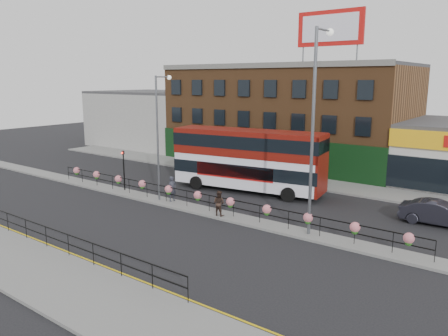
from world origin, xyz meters
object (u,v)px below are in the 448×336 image
Objects in this scene: car at (439,213)px; pedestrian_b at (219,203)px; lamp_column_east at (316,115)px; pedestrian_a at (172,189)px; double_decker_bus at (248,154)px; lamp_column_west at (160,127)px.

car is 2.78× the size of pedestrian_b.
lamp_column_east is (6.22, 0.65, 5.97)m from pedestrian_b.
pedestrian_a is 12.49m from lamp_column_east.
pedestrian_a is (-16.57, -6.28, 0.32)m from car.
double_decker_bus reaches higher than pedestrian_a.
pedestrian_b is at bearing -71.67° from double_decker_bus.
pedestrian_b is (-11.78, -6.97, 0.23)m from car.
double_decker_bus is 2.70× the size of car.
double_decker_bus is 11.17m from lamp_column_east.
lamp_column_west is 12.13m from lamp_column_east.
pedestrian_b is at bearing -174.06° from lamp_column_east.
pedestrian_a is 4.53m from lamp_column_west.
double_decker_bus is 6.82× the size of pedestrian_a.
lamp_column_west is (-17.59, -6.37, 4.73)m from car.
pedestrian_b is (2.25, -6.78, -2.06)m from double_decker_bus.
lamp_column_east is (-5.56, -6.32, 6.21)m from car.
pedestrian_b is at bearing 117.45° from car.
double_decker_bus is at bearing 87.60° from car.
pedestrian_b reaches higher than car.
lamp_column_west is at bearing 106.73° from car.
lamp_column_west is (-5.81, 0.60, 4.50)m from pedestrian_b.
pedestrian_b is at bearing -5.93° from lamp_column_west.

